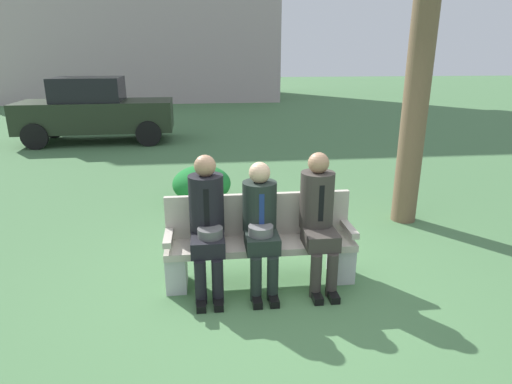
{
  "coord_description": "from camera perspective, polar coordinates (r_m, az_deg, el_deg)",
  "views": [
    {
      "loc": [
        -0.58,
        -3.71,
        2.27
      ],
      "look_at": [
        -0.06,
        0.65,
        0.85
      ],
      "focal_mm": 30.25,
      "sensor_mm": 36.0,
      "label": 1
    }
  ],
  "objects": [
    {
      "name": "seated_man_right",
      "position": [
        4.33,
        8.26,
        -2.82
      ],
      "size": [
        0.34,
        0.72,
        1.35
      ],
      "color": "#38332D",
      "rests_on": "ground"
    },
    {
      "name": "seated_man_left",
      "position": [
        4.18,
        -6.49,
        -3.51
      ],
      "size": [
        0.34,
        0.72,
        1.36
      ],
      "color": "black",
      "rests_on": "ground"
    },
    {
      "name": "parked_car_near",
      "position": [
        12.27,
        -20.49,
        10.09
      ],
      "size": [
        3.95,
        1.8,
        1.68
      ],
      "color": "#232D1E",
      "rests_on": "ground"
    },
    {
      "name": "park_bench",
      "position": [
        4.46,
        0.52,
        -6.59
      ],
      "size": [
        1.91,
        0.44,
        0.9
      ],
      "color": "#B7AD9E",
      "rests_on": "ground"
    },
    {
      "name": "shrub_near_bench",
      "position": [
        6.91,
        -7.19,
        1.08
      ],
      "size": [
        0.92,
        0.85,
        0.58
      ],
      "primitive_type": "ellipsoid",
      "color": "#1C762E",
      "rests_on": "ground"
    },
    {
      "name": "ground_plane",
      "position": [
        4.39,
        1.88,
        -13.25
      ],
      "size": [
        80.0,
        80.0,
        0.0
      ],
      "primitive_type": "plane",
      "color": "#4A7647"
    },
    {
      "name": "seated_man_middle",
      "position": [
        4.22,
        0.62,
        -3.79
      ],
      "size": [
        0.34,
        0.72,
        1.27
      ],
      "color": "#1E2823",
      "rests_on": "ground"
    }
  ]
}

